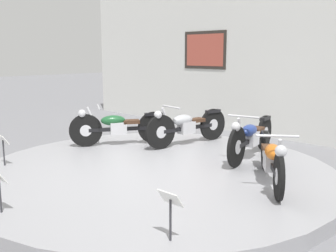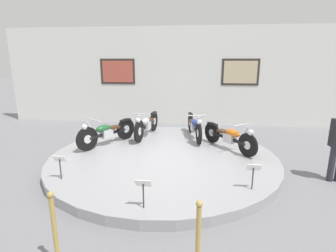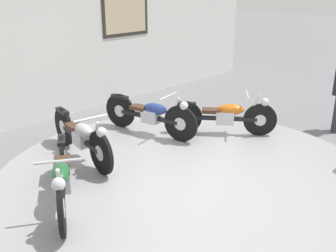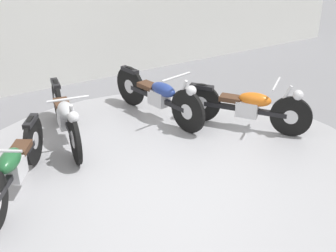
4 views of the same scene
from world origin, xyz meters
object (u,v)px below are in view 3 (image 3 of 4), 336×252
(motorcycle_blue, at_px, (151,114))
(motorcycle_orange, at_px, (225,115))
(motorcycle_silver, at_px, (82,136))
(motorcycle_green, at_px, (62,177))

(motorcycle_blue, height_order, motorcycle_orange, motorcycle_blue)
(motorcycle_silver, bearing_deg, motorcycle_green, -134.41)
(motorcycle_green, relative_size, motorcycle_blue, 0.87)
(motorcycle_green, distance_m, motorcycle_blue, 2.63)
(motorcycle_silver, height_order, motorcycle_blue, motorcycle_silver)
(motorcycle_green, distance_m, motorcycle_orange, 3.40)
(motorcycle_silver, distance_m, motorcycle_blue, 1.49)
(motorcycle_green, relative_size, motorcycle_orange, 1.08)
(motorcycle_green, bearing_deg, motorcycle_silver, 45.59)
(motorcycle_silver, bearing_deg, motorcycle_blue, -0.00)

